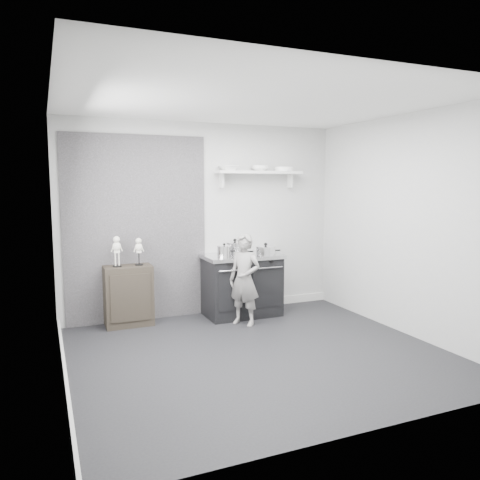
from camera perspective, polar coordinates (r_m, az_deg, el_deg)
name	(u,v)px	position (r m, az deg, el deg)	size (l,w,h in m)	color
ground	(257,354)	(5.29, 2.13, -13.67)	(4.00, 4.00, 0.00)	black
room_shell	(245,204)	(5.06, 0.58, 4.41)	(4.02, 3.62, 2.71)	#B4B4B1
wall_shelf	(259,173)	(6.81, 2.32, 8.16)	(1.30, 0.26, 0.24)	silver
stove	(242,284)	(6.64, 0.22, -5.45)	(1.09, 0.68, 0.87)	black
side_cabinet	(128,296)	(6.34, -13.44, -6.61)	(0.61, 0.36, 0.79)	black
child	(244,280)	(6.16, 0.54, -4.84)	(0.44, 0.29, 1.21)	gray
pot_front_left	(224,251)	(6.35, -1.93, -1.34)	(0.28, 0.19, 0.18)	white
pot_back_left	(235,247)	(6.65, -0.62, -0.91)	(0.37, 0.28, 0.21)	white
pot_front_right	(266,250)	(6.48, 3.15, -1.28)	(0.36, 0.28, 0.18)	white
pot_front_center	(241,251)	(6.39, 0.13, -1.41)	(0.28, 0.19, 0.16)	white
skeleton_full	(117,249)	(6.21, -14.79, -1.08)	(0.13, 0.08, 0.46)	silver
skeleton_torso	(139,250)	(6.26, -12.24, -1.15)	(0.12, 0.07, 0.41)	silver
bowl_large	(229,168)	(6.62, -1.36, 8.77)	(0.28, 0.28, 0.07)	white
bowl_small	(260,168)	(6.82, 2.49, 8.74)	(0.24, 0.24, 0.08)	white
plate_stack	(284,169)	(6.99, 5.39, 8.60)	(0.28, 0.28, 0.06)	white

